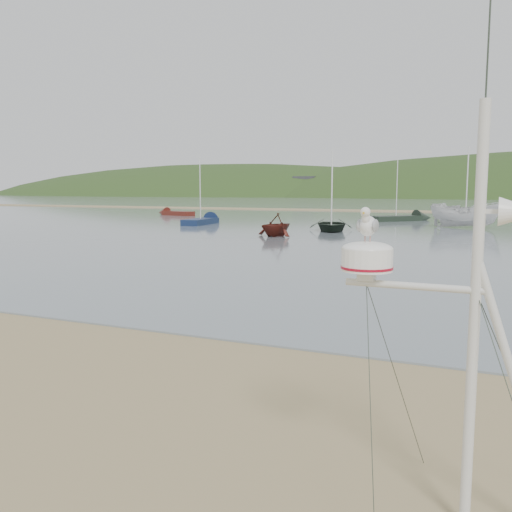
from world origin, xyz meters
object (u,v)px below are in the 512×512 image
at_px(mast_rig, 463,410).
at_px(sailboat_dark_mid, 411,218).
at_px(boat_red, 276,214).
at_px(boat_white, 467,193).
at_px(boat_dark, 332,201).
at_px(sailboat_blue_near, 208,220).
at_px(dinghy_red_far, 171,213).

xyz_separation_m(mast_rig, sailboat_dark_mid, (-7.15, 48.93, -0.81)).
bearing_deg(boat_red, sailboat_dark_mid, 93.21).
bearing_deg(boat_white, sailboat_dark_mid, 35.46).
xyz_separation_m(boat_dark, sailboat_blue_near, (-12.56, 4.40, -1.93)).
bearing_deg(sailboat_dark_mid, boat_white, -57.36).
bearing_deg(sailboat_dark_mid, sailboat_blue_near, -144.24).
distance_m(mast_rig, sailboat_blue_near, 44.00).
height_order(boat_dark, sailboat_blue_near, sailboat_blue_near).
relative_size(mast_rig, boat_red, 1.63).
distance_m(boat_red, boat_white, 17.07).
bearing_deg(boat_dark, boat_white, 23.61).
bearing_deg(boat_red, boat_dark, 86.82).
bearing_deg(sailboat_blue_near, sailboat_dark_mid, 35.76).
height_order(boat_white, sailboat_dark_mid, sailboat_dark_mid).
xyz_separation_m(mast_rig, boat_dark, (-10.54, 33.04, 1.12)).
bearing_deg(dinghy_red_far, mast_rig, -54.96).
relative_size(boat_dark, sailboat_dark_mid, 0.67).
bearing_deg(dinghy_red_far, sailboat_blue_near, -45.84).
distance_m(dinghy_red_far, sailboat_blue_near, 16.29).
bearing_deg(boat_dark, boat_red, -128.26).
distance_m(boat_dark, boat_red, 5.99).
distance_m(boat_red, dinghy_red_far, 30.74).
distance_m(boat_white, dinghy_red_far, 33.79).
relative_size(boat_white, sailboat_dark_mid, 0.82).
bearing_deg(boat_red, sailboat_blue_near, 154.03).
height_order(mast_rig, dinghy_red_far, mast_rig).
relative_size(sailboat_dark_mid, sailboat_blue_near, 1.03).
distance_m(mast_rig, boat_dark, 34.70).
height_order(boat_red, boat_white, boat_white).
xyz_separation_m(mast_rig, boat_red, (-12.65, 27.49, 0.34)).
distance_m(boat_dark, sailboat_dark_mid, 16.36).
xyz_separation_m(boat_dark, dinghy_red_far, (-23.91, 16.08, -1.94)).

